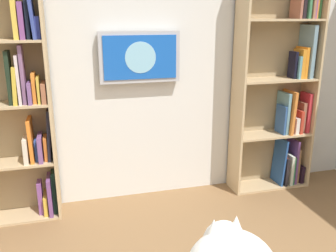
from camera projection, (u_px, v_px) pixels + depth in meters
wall_back at (145, 56)px, 3.31m from camera, size 4.52×0.06×2.70m
bookshelf_left at (284, 83)px, 3.57m from camera, size 0.80×0.28×2.22m
bookshelf_right at (11, 105)px, 2.96m from camera, size 0.81×0.28×2.02m
wall_mounted_tv at (140, 57)px, 3.21m from camera, size 0.72×0.07×0.45m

